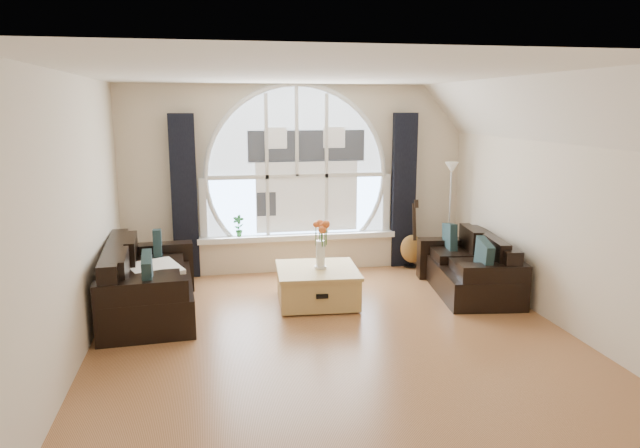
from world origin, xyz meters
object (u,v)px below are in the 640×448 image
(guitar, at_px, (413,234))
(coffee_chest, at_px, (317,284))
(sofa_left, at_px, (150,281))
(floor_lamp, at_px, (449,216))
(sofa_right, at_px, (468,263))
(potted_plant, at_px, (238,226))
(vase_flowers, at_px, (320,237))

(guitar, bearing_deg, coffee_chest, -139.28)
(sofa_left, xyz_separation_m, floor_lamp, (4.18, 1.16, 0.40))
(sofa_right, height_order, potted_plant, potted_plant)
(coffee_chest, xyz_separation_m, guitar, (1.68, 1.27, 0.29))
(sofa_left, xyz_separation_m, potted_plant, (1.11, 1.50, 0.31))
(coffee_chest, bearing_deg, vase_flowers, -1.21)
(sofa_left, bearing_deg, guitar, 15.56)
(sofa_left, height_order, vase_flowers, vase_flowers)
(sofa_left, relative_size, sofa_right, 1.16)
(sofa_right, xyz_separation_m, guitar, (-0.33, 1.23, 0.13))
(guitar, height_order, potted_plant, guitar)
(coffee_chest, bearing_deg, floor_lamp, 31.22)
(sofa_left, distance_m, sofa_right, 3.99)
(sofa_right, bearing_deg, floor_lamp, 88.10)
(sofa_left, bearing_deg, potted_plant, 49.75)
(potted_plant, bearing_deg, guitar, -4.77)
(guitar, bearing_deg, sofa_right, -71.67)
(sofa_left, distance_m, guitar, 3.89)
(floor_lamp, bearing_deg, potted_plant, 173.66)
(sofa_right, relative_size, vase_flowers, 2.33)
(sofa_left, relative_size, coffee_chest, 1.93)
(floor_lamp, relative_size, guitar, 1.51)
(sofa_left, distance_m, floor_lamp, 4.36)
(sofa_left, height_order, guitar, guitar)
(sofa_left, xyz_separation_m, sofa_right, (3.99, 0.05, 0.00))
(vase_flowers, bearing_deg, sofa_right, 1.19)
(sofa_left, distance_m, coffee_chest, 1.99)
(coffee_chest, xyz_separation_m, vase_flowers, (0.04, -0.00, 0.59))
(coffee_chest, distance_m, vase_flowers, 0.59)
(coffee_chest, bearing_deg, guitar, 40.81)
(coffee_chest, distance_m, guitar, 2.13)
(vase_flowers, xyz_separation_m, guitar, (1.64, 1.28, -0.30))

